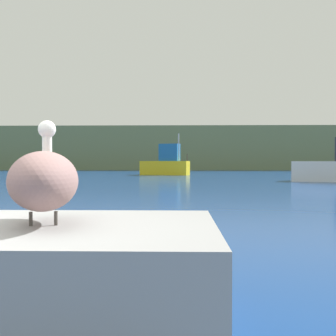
% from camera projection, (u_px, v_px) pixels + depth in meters
% --- Properties ---
extents(hillside_backdrop, '(140.00, 11.15, 6.50)m').
position_uv_depth(hillside_backdrop, '(167.00, 149.00, 65.80)').
color(hillside_backdrop, '#6B7A51').
rests_on(hillside_backdrop, ground).
extents(pier_dock, '(2.90, 2.05, 0.83)m').
position_uv_depth(pier_dock, '(44.00, 274.00, 3.52)').
color(pier_dock, '#979797').
rests_on(pier_dock, ground).
extents(pelican, '(0.84, 1.54, 0.91)m').
position_uv_depth(pelican, '(44.00, 180.00, 3.52)').
color(pelican, gray).
rests_on(pelican, pier_dock).
extents(fishing_boat_yellow, '(4.91, 2.67, 4.00)m').
position_uv_depth(fishing_boat_yellow, '(166.00, 164.00, 40.51)').
color(fishing_boat_yellow, yellow).
rests_on(fishing_boat_yellow, ground).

